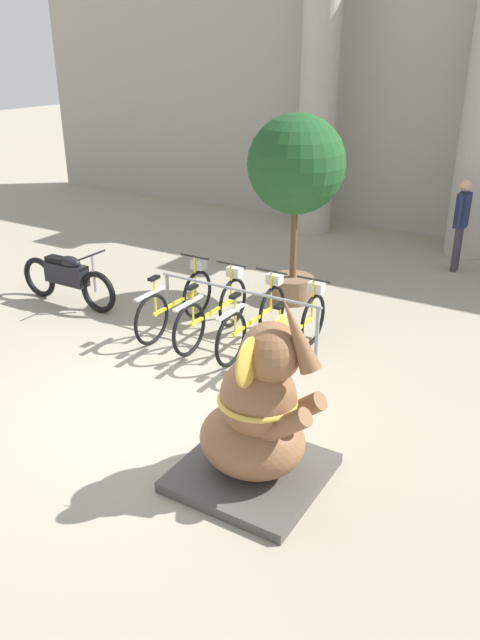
{
  "coord_description": "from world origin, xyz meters",
  "views": [
    {
      "loc": [
        3.93,
        -4.74,
        3.78
      ],
      "look_at": [
        0.7,
        0.62,
        1.0
      ],
      "focal_mm": 35.0,
      "sensor_mm": 36.0,
      "label": 1
    }
  ],
  "objects_px": {
    "bicycle_0": "(177,302)",
    "motorcycle": "(68,278)",
    "person_pedestrian": "(462,217)",
    "elephant_statue": "(257,420)",
    "bicycle_2": "(254,320)",
    "bicycle_3": "(296,330)",
    "bicycle_1": "(213,311)",
    "potted_tree": "(296,172)"
  },
  "relations": [
    {
      "from": "elephant_statue",
      "to": "motorcycle",
      "type": "bearing_deg",
      "value": 154.33
    },
    {
      "from": "motorcycle",
      "to": "potted_tree",
      "type": "distance_m",
      "value": 3.87
    },
    {
      "from": "bicycle_0",
      "to": "motorcycle",
      "type": "distance_m",
      "value": 2.01
    },
    {
      "from": "motorcycle",
      "to": "person_pedestrian",
      "type": "distance_m",
      "value": 6.82
    },
    {
      "from": "bicycle_1",
      "to": "potted_tree",
      "type": "xyz_separation_m",
      "value": [
        0.28,
        1.86,
        1.63
      ]
    },
    {
      "from": "bicycle_0",
      "to": "person_pedestrian",
      "type": "relative_size",
      "value": 1.09
    },
    {
      "from": "bicycle_1",
      "to": "potted_tree",
      "type": "relative_size",
      "value": 0.62
    },
    {
      "from": "bicycle_2",
      "to": "person_pedestrian",
      "type": "relative_size",
      "value": 1.09
    },
    {
      "from": "bicycle_0",
      "to": "bicycle_3",
      "type": "height_order",
      "value": "same"
    },
    {
      "from": "bicycle_2",
      "to": "motorcycle",
      "type": "distance_m",
      "value": 3.27
    },
    {
      "from": "elephant_statue",
      "to": "potted_tree",
      "type": "xyz_separation_m",
      "value": [
        -1.76,
        4.23,
        1.38
      ]
    },
    {
      "from": "bicycle_2",
      "to": "bicycle_0",
      "type": "bearing_deg",
      "value": -179.08
    },
    {
      "from": "bicycle_3",
      "to": "bicycle_1",
      "type": "bearing_deg",
      "value": -178.57
    },
    {
      "from": "motorcycle",
      "to": "bicycle_2",
      "type": "bearing_deg",
      "value": 2.72
    },
    {
      "from": "person_pedestrian",
      "to": "potted_tree",
      "type": "bearing_deg",
      "value": -123.75
    },
    {
      "from": "bicycle_3",
      "to": "elephant_statue",
      "type": "distance_m",
      "value": 2.55
    },
    {
      "from": "bicycle_3",
      "to": "motorcycle",
      "type": "bearing_deg",
      "value": -177.69
    },
    {
      "from": "potted_tree",
      "to": "bicycle_2",
      "type": "bearing_deg",
      "value": -79.36
    },
    {
      "from": "bicycle_3",
      "to": "potted_tree",
      "type": "bearing_deg",
      "value": 118.01
    },
    {
      "from": "bicycle_1",
      "to": "bicycle_3",
      "type": "relative_size",
      "value": 1.0
    },
    {
      "from": "potted_tree",
      "to": "person_pedestrian",
      "type": "bearing_deg",
      "value": 56.25
    },
    {
      "from": "bicycle_2",
      "to": "potted_tree",
      "type": "xyz_separation_m",
      "value": [
        -0.34,
        1.83,
        1.63
      ]
    },
    {
      "from": "bicycle_2",
      "to": "bicycle_3",
      "type": "relative_size",
      "value": 1.0
    },
    {
      "from": "motorcycle",
      "to": "person_pedestrian",
      "type": "height_order",
      "value": "person_pedestrian"
    },
    {
      "from": "bicycle_0",
      "to": "motorcycle",
      "type": "height_order",
      "value": "bicycle_0"
    },
    {
      "from": "elephant_statue",
      "to": "person_pedestrian",
      "type": "xyz_separation_m",
      "value": [
        0.12,
        7.06,
        0.32
      ]
    },
    {
      "from": "bicycle_2",
      "to": "elephant_statue",
      "type": "xyz_separation_m",
      "value": [
        1.42,
        -2.41,
        0.25
      ]
    },
    {
      "from": "bicycle_1",
      "to": "bicycle_2",
      "type": "bearing_deg",
      "value": 2.69
    },
    {
      "from": "motorcycle",
      "to": "potted_tree",
      "type": "xyz_separation_m",
      "value": [
        2.92,
        1.98,
        1.6
      ]
    },
    {
      "from": "elephant_statue",
      "to": "person_pedestrian",
      "type": "height_order",
      "value": "elephant_statue"
    },
    {
      "from": "elephant_statue",
      "to": "bicycle_1",
      "type": "bearing_deg",
      "value": 130.76
    },
    {
      "from": "bicycle_1",
      "to": "motorcycle",
      "type": "bearing_deg",
      "value": -177.27
    },
    {
      "from": "bicycle_0",
      "to": "bicycle_2",
      "type": "distance_m",
      "value": 1.26
    },
    {
      "from": "bicycle_1",
      "to": "person_pedestrian",
      "type": "height_order",
      "value": "person_pedestrian"
    },
    {
      "from": "bicycle_3",
      "to": "person_pedestrian",
      "type": "xyz_separation_m",
      "value": [
        0.92,
        4.65,
        0.57
      ]
    },
    {
      "from": "bicycle_2",
      "to": "motorcycle",
      "type": "bearing_deg",
      "value": -177.28
    },
    {
      "from": "bicycle_0",
      "to": "elephant_statue",
      "type": "relative_size",
      "value": 0.93
    },
    {
      "from": "bicycle_0",
      "to": "elephant_statue",
      "type": "height_order",
      "value": "elephant_statue"
    },
    {
      "from": "bicycle_1",
      "to": "potted_tree",
      "type": "bearing_deg",
      "value": 81.3
    },
    {
      "from": "motorcycle",
      "to": "potted_tree",
      "type": "relative_size",
      "value": 0.67
    },
    {
      "from": "bicycle_1",
      "to": "bicycle_3",
      "type": "bearing_deg",
      "value": 1.43
    },
    {
      "from": "bicycle_3",
      "to": "motorcycle",
      "type": "height_order",
      "value": "bicycle_3"
    }
  ]
}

